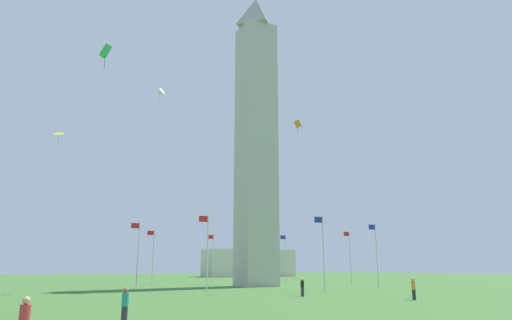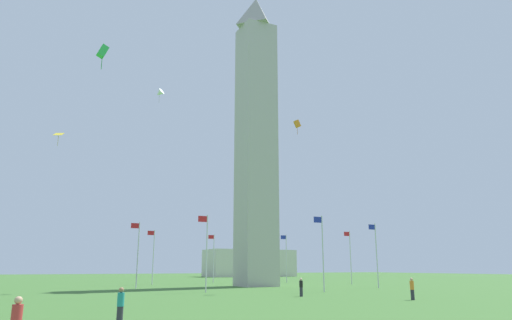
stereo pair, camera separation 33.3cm
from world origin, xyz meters
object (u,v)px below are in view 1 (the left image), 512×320
(flagpole_s, at_px, (350,255))
(kite_green_box, at_px, (105,51))
(kite_white_delta, at_px, (160,93))
(distant_building, at_px, (248,263))
(flagpole_nw, at_px, (153,254))
(obelisk_monument, at_px, (256,132))
(flagpole_n, at_px, (138,252))
(flagpole_sw, at_px, (286,256))
(flagpole_ne, at_px, (207,249))
(person_teal_shirt, at_px, (125,306))
(kite_yellow_diamond, at_px, (59,134))
(flagpole_w, at_px, (213,256))
(person_orange_shirt, at_px, (414,289))
(person_black_shirt, at_px, (302,287))
(flagpole_e, at_px, (323,250))
(kite_orange_box, at_px, (298,124))
(flagpole_se, at_px, (376,252))

(flagpole_s, bearing_deg, kite_green_box, 35.51)
(kite_white_delta, distance_m, distant_building, 78.74)
(flagpole_nw, bearing_deg, obelisk_monument, 135.15)
(obelisk_monument, xyz_separation_m, flagpole_n, (16.40, 0.00, -17.72))
(flagpole_sw, relative_size, kite_green_box, 4.83)
(flagpole_ne, bearing_deg, kite_green_box, 52.61)
(kite_white_delta, bearing_deg, person_teal_shirt, 74.30)
(flagpole_nw, bearing_deg, kite_green_box, 71.30)
(kite_yellow_diamond, bearing_deg, flagpole_s, -175.87)
(flagpole_w, bearing_deg, person_orange_shirt, 89.46)
(person_black_shirt, height_order, kite_white_delta, kite_white_delta)
(flagpole_s, xyz_separation_m, person_black_shirt, (22.47, 21.73, -3.62))
(flagpole_e, bearing_deg, flagpole_s, -135.00)
(obelisk_monument, height_order, flagpole_sw, obelisk_monument)
(person_orange_shirt, bearing_deg, obelisk_monument, 7.44)
(flagpole_w, distance_m, person_orange_shirt, 45.97)
(obelisk_monument, distance_m, distant_building, 68.05)
(person_orange_shirt, height_order, person_teal_shirt, person_orange_shirt)
(flagpole_n, relative_size, flagpole_sw, 1.00)
(distant_building, bearing_deg, kite_green_box, 59.35)
(flagpole_ne, relative_size, kite_green_box, 4.83)
(flagpole_s, xyz_separation_m, kite_white_delta, (31.76, 3.23, 19.97))
(flagpole_e, relative_size, flagpole_s, 1.00)
(flagpole_nw, relative_size, kite_orange_box, 4.41)
(flagpole_e, distance_m, person_black_shirt, 8.92)
(flagpole_ne, relative_size, person_teal_shirt, 4.86)
(obelisk_monument, bearing_deg, kite_yellow_diamond, 6.62)
(flagpole_w, height_order, person_black_shirt, flagpole_w)
(obelisk_monument, xyz_separation_m, kite_orange_box, (1.20, 13.58, -2.85))
(flagpole_ne, relative_size, kite_yellow_diamond, 4.91)
(flagpole_n, height_order, flagpole_sw, same)
(flagpole_sw, relative_size, distant_building, 0.33)
(kite_orange_box, bearing_deg, person_orange_shirt, 92.54)
(flagpole_nw, relative_size, kite_green_box, 4.83)
(flagpole_nw, distance_m, kite_green_box, 45.29)
(flagpole_e, xyz_separation_m, flagpole_s, (-16.34, -16.34, 0.00))
(flagpole_w, xyz_separation_m, person_orange_shirt, (0.44, 45.83, -3.56))
(flagpole_e, distance_m, kite_orange_box, 15.17)
(flagpole_s, relative_size, kite_yellow_diamond, 4.91)
(kite_green_box, bearing_deg, flagpole_se, -153.68)
(person_black_shirt, bearing_deg, flagpole_ne, 45.35)
(person_orange_shirt, bearing_deg, distant_building, -8.97)
(kite_orange_box, relative_size, distant_building, 0.08)
(flagpole_n, distance_m, distant_building, 73.86)
(flagpole_n, bearing_deg, kite_yellow_diamond, 16.66)
(flagpole_nw, bearing_deg, flagpole_n, 67.50)
(flagpole_sw, relative_size, person_black_shirt, 4.97)
(flagpole_sw, bearing_deg, kite_white_delta, 28.73)
(obelisk_monument, xyz_separation_m, distant_building, (-27.34, -59.51, -18.51))
(flagpole_sw, bearing_deg, obelisk_monument, 45.15)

